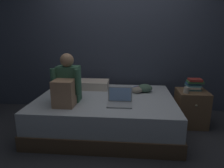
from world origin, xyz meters
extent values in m
plane|color=#2D2D33|center=(0.00, 0.00, 0.00)|extent=(8.00, 8.00, 0.00)
cube|color=#383D4C|center=(0.00, 1.20, 1.35)|extent=(5.60, 0.10, 2.70)
cube|color=brown|center=(-0.20, 0.30, 0.10)|extent=(2.00, 1.50, 0.19)
cube|color=#B2B7C1|center=(-0.20, 0.30, 0.34)|extent=(1.96, 1.46, 0.29)
cube|color=brown|center=(1.10, 0.52, 0.27)|extent=(0.44, 0.44, 0.55)
sphere|color=gray|center=(1.10, 0.30, 0.39)|extent=(0.04, 0.04, 0.04)
cube|color=#38664C|center=(-0.68, 0.11, 0.73)|extent=(0.30, 0.20, 0.48)
sphere|color=#A87C5E|center=(-0.68, 0.08, 1.05)|extent=(0.18, 0.18, 0.18)
cube|color=#A87C5E|center=(-0.68, -0.11, 0.66)|extent=(0.26, 0.24, 0.34)
cylinder|color=#38664C|center=(-0.84, -0.03, 0.79)|extent=(0.07, 0.07, 0.34)
cylinder|color=#38664C|center=(-0.52, -0.03, 0.79)|extent=(0.07, 0.07, 0.34)
cube|color=#9EA0A5|center=(0.02, -0.04, 0.50)|extent=(0.32, 0.22, 0.02)
cube|color=#9EA0A5|center=(0.02, 0.07, 0.61)|extent=(0.32, 0.01, 0.20)
cube|color=#8CB2EA|center=(0.02, 0.06, 0.61)|extent=(0.29, 0.00, 0.18)
cube|color=beige|center=(-0.49, 0.75, 0.55)|extent=(0.56, 0.36, 0.13)
cube|color=teal|center=(1.11, 0.56, 0.56)|extent=(0.22, 0.13, 0.03)
cube|color=beige|center=(1.12, 0.56, 0.59)|extent=(0.17, 0.15, 0.03)
cube|color=teal|center=(1.11, 0.58, 0.62)|extent=(0.21, 0.16, 0.03)
cube|color=#284C84|center=(1.10, 0.58, 0.65)|extent=(0.19, 0.13, 0.02)
cube|color=#387042|center=(1.13, 0.56, 0.68)|extent=(0.23, 0.15, 0.03)
cube|color=#9E2D28|center=(1.13, 0.55, 0.71)|extent=(0.19, 0.15, 0.03)
cylinder|color=#BCB2A3|center=(0.97, 0.40, 0.59)|extent=(0.08, 0.08, 0.09)
ellipsoid|color=#4C6B56|center=(0.39, 0.61, 0.55)|extent=(0.23, 0.20, 0.13)
ellipsoid|color=#3D4C8E|center=(0.27, 0.63, 0.53)|extent=(0.16, 0.14, 0.09)
ellipsoid|color=#8E3D47|center=(0.28, 0.58, 0.53)|extent=(0.17, 0.14, 0.09)
ellipsoid|color=gray|center=(0.26, 0.54, 0.54)|extent=(0.17, 0.15, 0.10)
camera|label=1|loc=(0.14, -2.50, 1.41)|focal=32.43mm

